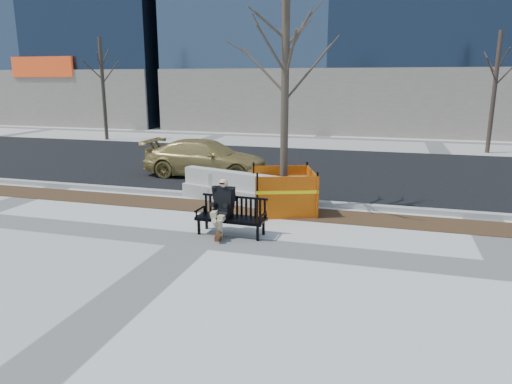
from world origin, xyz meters
TOP-DOWN VIEW (x-y plane):
  - ground at (0.00, 0.00)m, footprint 120.00×120.00m
  - mulch_strip at (0.00, 2.60)m, footprint 40.00×1.20m
  - asphalt_street at (0.00, 8.80)m, footprint 60.00×10.40m
  - curb at (0.00, 3.55)m, footprint 60.00×0.25m
  - bench at (0.61, 0.57)m, footprint 1.60×0.63m
  - seated_man at (0.40, 0.62)m, footprint 0.57×0.91m
  - tree_fence at (1.30, 2.75)m, footprint 2.99×2.99m
  - sedan at (-2.30, 6.39)m, footprint 4.44×1.81m
  - jersey_barrier_left at (-0.32, 3.28)m, footprint 3.09×1.44m
  - jersey_barrier_right at (0.38, 3.54)m, footprint 2.81×0.82m
  - far_tree_left at (-11.66, 14.51)m, footprint 2.89×2.89m
  - far_tree_right at (8.32, 15.10)m, footprint 2.73×2.73m

SIDE VIEW (x-z plane):
  - ground at x=0.00m, z-range 0.00..0.00m
  - bench at x=0.61m, z-range -0.42..0.42m
  - seated_man at x=0.40m, z-range -0.62..0.62m
  - tree_fence at x=1.30m, z-range -2.92..2.92m
  - sedan at x=-2.30m, z-range -0.64..0.64m
  - jersey_barrier_left at x=-0.32m, z-range -0.44..0.44m
  - jersey_barrier_right at x=0.38m, z-range -0.40..0.40m
  - far_tree_left at x=-11.66m, z-range -3.02..3.02m
  - far_tree_right at x=8.32m, z-range -2.96..2.96m
  - asphalt_street at x=0.00m, z-range 0.00..0.01m
  - mulch_strip at x=0.00m, z-range -0.01..0.01m
  - curb at x=0.00m, z-range 0.00..0.12m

